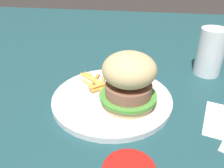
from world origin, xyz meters
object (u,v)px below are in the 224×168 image
Objects in this scene: drink_glass at (210,54)px; fries_pile at (98,82)px; sandwich at (129,79)px; plate at (112,99)px.

fries_pile is at bearing -156.37° from drink_glass.
drink_glass is (0.26, 0.11, 0.04)m from fries_pile.
sandwich is 0.26m from drink_glass.
plate is 0.07m from sandwich.
fries_pile is at bearing 138.61° from sandwich.
sandwich is at bearing -28.43° from plate.
plate is 2.57× the size of fries_pile.
drink_glass is at bearing 43.83° from sandwich.
plate is at bearing -144.21° from drink_glass.
sandwich is at bearing -41.39° from fries_pile.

